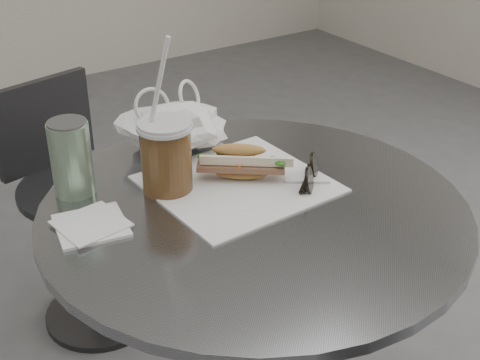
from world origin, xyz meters
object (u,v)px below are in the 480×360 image
drink_can (71,158)px  banh_mi (240,162)px  chair_far (83,222)px  iced_coffee (166,155)px  sunglasses (310,174)px  cafe_table (253,325)px

drink_can → banh_mi: bearing=-24.2°
chair_far → banh_mi: size_ratio=3.49×
iced_coffee → sunglasses: size_ratio=3.05×
banh_mi → drink_can: 0.31m
banh_mi → sunglasses: bearing=-4.3°
iced_coffee → sunglasses: 0.27m
sunglasses → iced_coffee: bearing=108.7°
cafe_table → chair_far: bearing=94.2°
cafe_table → drink_can: size_ratio=5.43×
drink_can → chair_far: bearing=71.3°
banh_mi → iced_coffee: (-0.13, 0.04, 0.04)m
cafe_table → chair_far: size_ratio=1.07×
cafe_table → iced_coffee: bearing=126.7°
cafe_table → sunglasses: sunglasses is taller
iced_coffee → drink_can: 0.17m
cafe_table → drink_can: bearing=138.3°
banh_mi → sunglasses: banh_mi is taller
chair_far → sunglasses: 0.90m
sunglasses → banh_mi: bearing=96.0°
cafe_table → iced_coffee: iced_coffee is taller
chair_far → sunglasses: size_ratio=7.50×
iced_coffee → sunglasses: iced_coffee is taller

